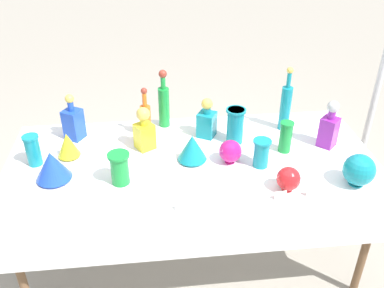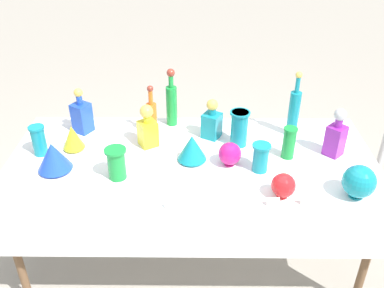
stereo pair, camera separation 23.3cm
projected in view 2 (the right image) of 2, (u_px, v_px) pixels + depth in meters
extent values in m
plane|color=#A0998C|center=(192.00, 256.00, 2.78)|extent=(40.00, 40.00, 0.00)
cube|color=white|center=(192.00, 161.00, 2.39)|extent=(2.05, 0.96, 0.03)
cube|color=white|center=(191.00, 238.00, 2.04)|extent=(2.05, 0.01, 0.26)
cylinder|color=brown|center=(18.00, 260.00, 2.28)|extent=(0.04, 0.04, 0.73)
cylinder|color=brown|center=(366.00, 262.00, 2.26)|extent=(0.04, 0.04, 0.73)
cylinder|color=brown|center=(58.00, 175.00, 2.92)|extent=(0.04, 0.04, 0.73)
cylinder|color=brown|center=(328.00, 177.00, 2.90)|extent=(0.04, 0.04, 0.73)
cylinder|color=teal|center=(293.00, 114.00, 2.54)|extent=(0.07, 0.07, 0.28)
cylinder|color=teal|center=(298.00, 85.00, 2.44)|extent=(0.03, 0.03, 0.10)
sphere|color=gold|center=(299.00, 75.00, 2.41)|extent=(0.04, 0.04, 0.04)
cylinder|color=#198C38|center=(172.00, 106.00, 2.66)|extent=(0.07, 0.07, 0.25)
cylinder|color=#198C38|center=(171.00, 81.00, 2.57)|extent=(0.03, 0.03, 0.08)
sphere|color=maroon|center=(171.00, 73.00, 2.54)|extent=(0.05, 0.05, 0.05)
cylinder|color=orange|center=(152.00, 119.00, 2.58)|extent=(0.06, 0.06, 0.19)
cylinder|color=orange|center=(151.00, 97.00, 2.50)|extent=(0.03, 0.03, 0.09)
sphere|color=maroon|center=(150.00, 89.00, 2.47)|extent=(0.04, 0.04, 0.04)
cube|color=yellow|center=(148.00, 134.00, 2.47)|extent=(0.13, 0.13, 0.15)
cylinder|color=yellow|center=(147.00, 119.00, 2.42)|extent=(0.04, 0.04, 0.05)
sphere|color=gold|center=(146.00, 111.00, 2.39)|extent=(0.08, 0.08, 0.08)
cube|color=teal|center=(212.00, 126.00, 2.55)|extent=(0.13, 0.13, 0.15)
cylinder|color=teal|center=(212.00, 111.00, 2.50)|extent=(0.04, 0.04, 0.04)
sphere|color=gold|center=(212.00, 105.00, 2.48)|extent=(0.07, 0.07, 0.07)
cube|color=purple|center=(335.00, 141.00, 2.38)|extent=(0.13, 0.13, 0.18)
cylinder|color=purple|center=(339.00, 122.00, 2.32)|extent=(0.04, 0.04, 0.05)
sphere|color=#B2B2B7|center=(340.00, 115.00, 2.29)|extent=(0.07, 0.07, 0.07)
cube|color=blue|center=(82.00, 118.00, 2.60)|extent=(0.13, 0.13, 0.19)
cylinder|color=blue|center=(79.00, 100.00, 2.53)|extent=(0.04, 0.04, 0.06)
sphere|color=gold|center=(78.00, 93.00, 2.51)|extent=(0.05, 0.05, 0.05)
cylinder|color=teal|center=(261.00, 158.00, 2.25)|extent=(0.08, 0.08, 0.16)
cylinder|color=teal|center=(262.00, 146.00, 2.21)|extent=(0.10, 0.10, 0.01)
cylinder|color=#198C38|center=(289.00, 143.00, 2.35)|extent=(0.07, 0.07, 0.18)
cylinder|color=#198C38|center=(291.00, 129.00, 2.31)|extent=(0.08, 0.08, 0.01)
cylinder|color=teal|center=(239.00, 128.00, 2.46)|extent=(0.10, 0.10, 0.21)
cylinder|color=teal|center=(240.00, 113.00, 2.40)|extent=(0.12, 0.12, 0.01)
cylinder|color=#198C38|center=(117.00, 164.00, 2.19)|extent=(0.09, 0.09, 0.17)
cylinder|color=#198C38|center=(115.00, 150.00, 2.15)|extent=(0.11, 0.11, 0.01)
cylinder|color=teal|center=(39.00, 140.00, 2.38)|extent=(0.08, 0.08, 0.18)
cylinder|color=teal|center=(36.00, 128.00, 2.34)|extent=(0.09, 0.09, 0.01)
cylinder|color=yellow|center=(75.00, 148.00, 2.47)|extent=(0.06, 0.06, 0.01)
cone|color=yellow|center=(73.00, 137.00, 2.43)|extent=(0.12, 0.12, 0.14)
cylinder|color=blue|center=(56.00, 169.00, 2.29)|extent=(0.09, 0.09, 0.01)
cone|color=blue|center=(53.00, 156.00, 2.25)|extent=(0.18, 0.18, 0.15)
cylinder|color=teal|center=(191.00, 159.00, 2.37)|extent=(0.08, 0.08, 0.01)
cone|color=teal|center=(191.00, 147.00, 2.33)|extent=(0.16, 0.16, 0.15)
cylinder|color=#C61972|center=(229.00, 164.00, 2.34)|extent=(0.06, 0.06, 0.01)
sphere|color=#C61972|center=(230.00, 154.00, 2.30)|extent=(0.12, 0.12, 0.12)
cylinder|color=teal|center=(356.00, 195.00, 2.10)|extent=(0.07, 0.07, 0.01)
sphere|color=teal|center=(359.00, 181.00, 2.06)|extent=(0.16, 0.16, 0.16)
cylinder|color=red|center=(282.00, 196.00, 2.10)|extent=(0.05, 0.05, 0.01)
sphere|color=red|center=(283.00, 185.00, 2.07)|extent=(0.12, 0.12, 0.12)
cube|color=white|center=(273.00, 202.00, 2.03)|extent=(0.06, 0.02, 0.04)
cube|color=white|center=(170.00, 205.00, 2.02)|extent=(0.05, 0.02, 0.04)
cube|color=white|center=(307.00, 201.00, 2.04)|extent=(0.05, 0.02, 0.05)
cylinder|color=#333338|center=(369.00, 200.00, 3.23)|extent=(0.18, 0.18, 0.04)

